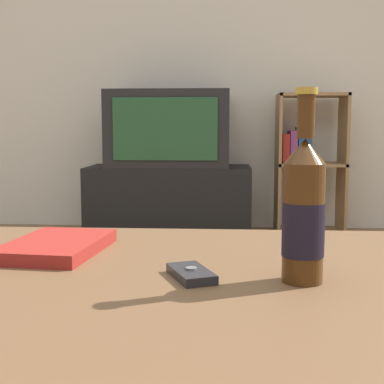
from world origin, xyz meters
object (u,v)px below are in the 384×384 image
(television, at_px, (169,129))
(bookshelf, at_px, (306,160))
(cell_phone, at_px, (191,274))
(tv_stand, at_px, (169,200))
(beer_bottle, at_px, (304,212))
(table_book, at_px, (57,246))

(television, bearing_deg, bookshelf, 6.18)
(television, distance_m, cell_phone, 2.76)
(tv_stand, distance_m, bookshelf, 0.96)
(tv_stand, relative_size, bookshelf, 1.15)
(bookshelf, bearing_deg, beer_bottle, -98.55)
(bookshelf, bearing_deg, table_book, -107.83)
(television, relative_size, beer_bottle, 2.73)
(beer_bottle, height_order, table_book, beer_bottle)
(cell_phone, relative_size, table_book, 0.45)
(television, relative_size, cell_phone, 6.98)
(bookshelf, bearing_deg, tv_stand, -174.06)
(bookshelf, xyz_separation_m, beer_bottle, (-0.43, -2.84, 0.09))
(tv_stand, xyz_separation_m, table_book, (0.06, -2.57, 0.26))
(table_book, bearing_deg, cell_phone, -25.23)
(bookshelf, relative_size, cell_phone, 8.24)
(beer_bottle, bearing_deg, cell_phone, 176.95)
(cell_phone, bearing_deg, beer_bottle, -25.97)
(tv_stand, distance_m, cell_phone, 2.76)
(tv_stand, height_order, cell_phone, cell_phone)
(television, xyz_separation_m, table_book, (0.06, -2.57, -0.21))
(television, height_order, table_book, television)
(table_book, bearing_deg, television, 97.19)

